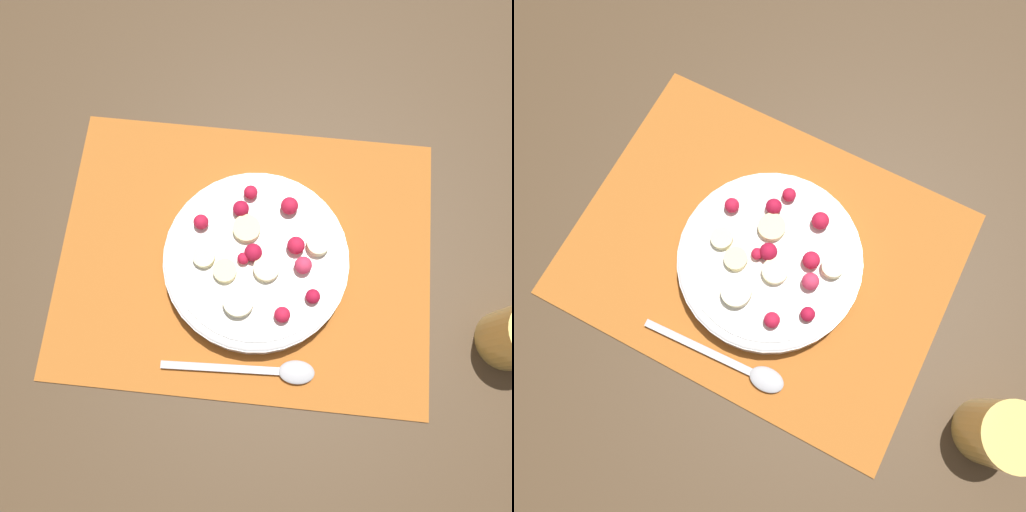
{
  "view_description": "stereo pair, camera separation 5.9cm",
  "coord_description": "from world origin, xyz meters",
  "views": [
    {
      "loc": [
        -0.03,
        0.17,
        0.61
      ],
      "look_at": [
        -0.01,
        0.01,
        0.04
      ],
      "focal_mm": 35.0,
      "sensor_mm": 36.0,
      "label": 1
    },
    {
      "loc": [
        -0.09,
        0.15,
        0.61
      ],
      "look_at": [
        -0.01,
        0.01,
        0.04
      ],
      "focal_mm": 35.0,
      "sensor_mm": 36.0,
      "label": 2
    }
  ],
  "objects": [
    {
      "name": "fruit_bowl",
      "position": [
        -0.02,
        0.01,
        0.03
      ],
      "size": [
        0.22,
        0.22,
        0.05
      ],
      "color": "white",
      "rests_on": "placemat"
    },
    {
      "name": "drinking_glass",
      "position": [
        -0.33,
        0.07,
        0.04
      ],
      "size": [
        0.07,
        0.07,
        0.09
      ],
      "color": "#F4CC66",
      "rests_on": "ground_plane"
    },
    {
      "name": "placemat",
      "position": [
        0.0,
        0.0,
        0.0
      ],
      "size": [
        0.47,
        0.36,
        0.01
      ],
      "color": "#B26023",
      "rests_on": "ground_plane"
    },
    {
      "name": "ground_plane",
      "position": [
        0.0,
        0.0,
        0.0
      ],
      "size": [
        3.0,
        3.0,
        0.0
      ],
      "primitive_type": "plane",
      "color": "#4C3823"
    },
    {
      "name": "spoon",
      "position": [
        -0.04,
        0.14,
        0.01
      ],
      "size": [
        0.18,
        0.03,
        0.01
      ],
      "rotation": [
        0.0,
        0.0,
        3.19
      ],
      "color": "#B2B2B7",
      "rests_on": "placemat"
    }
  ]
}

